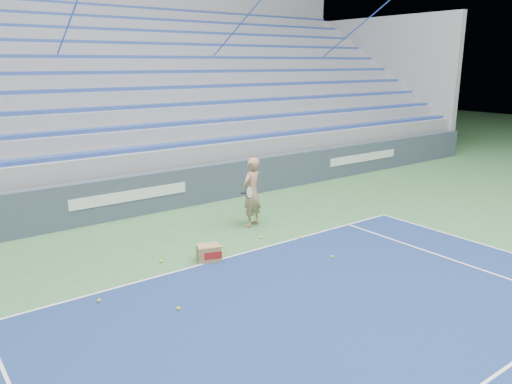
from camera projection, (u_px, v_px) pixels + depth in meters
sponsor_barrier at (129, 196)px, 13.13m from camera, size 30.00×0.32×1.10m
bleachers at (58, 111)px, 17.10m from camera, size 31.00×9.15×7.30m
tennis_player at (251, 192)px, 12.28m from camera, size 0.97×0.92×1.74m
ball_box at (209, 253)px, 10.24m from camera, size 0.55×0.48×0.34m
tennis_ball_0 at (261, 237)px, 11.57m from camera, size 0.07×0.07×0.07m
tennis_ball_1 at (178, 309)px, 8.22m from camera, size 0.07×0.07×0.07m
tennis_ball_2 at (221, 246)px, 10.99m from camera, size 0.07×0.07×0.07m
tennis_ball_3 at (161, 261)px, 10.18m from camera, size 0.07×0.07×0.07m
tennis_ball_4 at (333, 257)px, 10.40m from camera, size 0.07×0.07×0.07m
tennis_ball_5 at (300, 237)px, 11.59m from camera, size 0.07×0.07×0.07m
tennis_ball_6 at (99, 301)px, 8.49m from camera, size 0.07×0.07×0.07m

